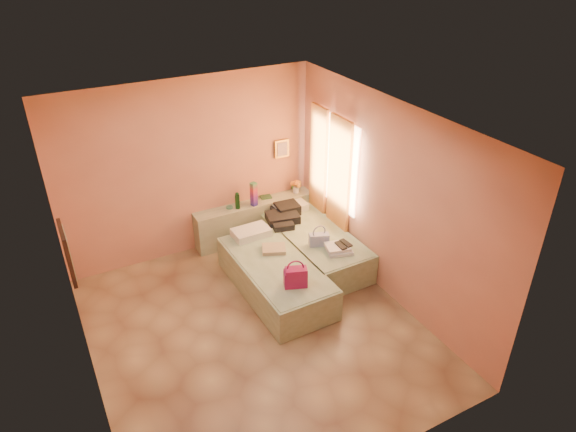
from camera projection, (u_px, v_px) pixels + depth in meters
name	position (u px, v px, depth m)	size (l,w,h in m)	color
ground	(256.00, 330.00, 6.73)	(4.50, 4.50, 0.00)	tan
room_walls	(247.00, 188.00, 6.36)	(4.02, 4.51, 2.81)	tan
headboard_ledge	(255.00, 220.00, 8.58)	(2.05, 0.30, 0.65)	#A0AE8E
bed_left	(275.00, 277.00, 7.32)	(0.90, 2.00, 0.50)	#A3BC97
bed_right	(314.00, 246.00, 8.03)	(0.90, 2.00, 0.50)	#A3BC97
water_bottle	(237.00, 201.00, 8.19)	(0.07, 0.07, 0.27)	#163C1A
rainbow_box	(254.00, 194.00, 8.25)	(0.09, 0.09, 0.40)	#95124E
small_dish	(230.00, 207.00, 8.25)	(0.11, 0.11, 0.03)	#4A896B
green_book	(266.00, 197.00, 8.56)	(0.18, 0.13, 0.03)	#274A2C
flower_vase	(296.00, 185.00, 8.68)	(0.20, 0.20, 0.27)	silver
magenta_handbag	(295.00, 277.00, 6.68)	(0.30, 0.17, 0.28)	#95124E
khaki_garment	(274.00, 249.00, 7.44)	(0.34, 0.27, 0.06)	tan
clothes_pile	(285.00, 216.00, 8.18)	(0.55, 0.55, 0.16)	black
blue_handbag	(319.00, 240.00, 7.54)	(0.29, 0.12, 0.19)	#4459A4
towel_stack	(339.00, 249.00, 7.41)	(0.35, 0.30, 0.10)	silver
sandal_pair	(344.00, 244.00, 7.40)	(0.16, 0.22, 0.02)	black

